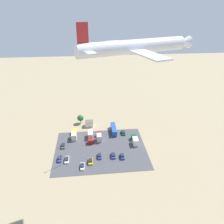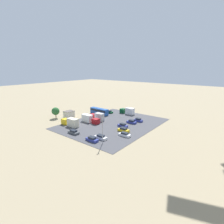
% 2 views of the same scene
% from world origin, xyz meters
% --- Properties ---
extents(ground_plane, '(400.00, 400.00, 0.00)m').
position_xyz_m(ground_plane, '(0.00, 0.00, 0.00)').
color(ground_plane, gray).
extents(parking_lot_surface, '(44.72, 34.91, 0.08)m').
position_xyz_m(parking_lot_surface, '(0.00, 10.90, 0.04)').
color(parking_lot_surface, '#424247').
rests_on(parking_lot_surface, ground).
extents(shed_building, '(4.62, 3.98, 3.19)m').
position_xyz_m(shed_building, '(5.41, -12.72, 1.60)').
color(shed_building, silver).
rests_on(shed_building, ground).
extents(bus, '(2.51, 10.98, 3.12)m').
position_xyz_m(bus, '(-8.23, -4.75, 1.76)').
color(bus, '#1E4C9E').
rests_on(bus, ground).
extents(parked_car_0, '(1.79, 4.01, 1.60)m').
position_xyz_m(parked_car_0, '(-9.70, 18.29, 0.75)').
color(parked_car_0, navy).
rests_on(parked_car_0, ground).
extents(parked_car_1, '(1.99, 4.44, 1.61)m').
position_xyz_m(parked_car_1, '(5.16, 20.26, 0.75)').
color(parked_car_1, gold).
rests_on(parked_car_1, ground).
extents(parked_car_2, '(1.77, 4.62, 1.52)m').
position_xyz_m(parked_car_2, '(19.29, 16.95, 0.71)').
color(parked_car_2, navy).
rests_on(parked_car_2, ground).
extents(parked_car_3, '(1.86, 4.75, 1.43)m').
position_xyz_m(parked_car_3, '(15.98, 17.98, 0.68)').
color(parked_car_3, silver).
rests_on(parked_car_3, ground).
extents(parked_car_4, '(1.74, 4.60, 1.41)m').
position_xyz_m(parked_car_4, '(8.75, 23.18, 0.67)').
color(parked_car_4, silver).
rests_on(parked_car_4, ground).
extents(parked_car_5, '(1.91, 4.64, 1.43)m').
position_xyz_m(parked_car_5, '(18.70, 6.64, 0.68)').
color(parked_car_5, '#4C5156').
rests_on(parked_car_5, ground).
extents(parked_car_6, '(1.77, 4.29, 1.51)m').
position_xyz_m(parked_car_6, '(0.88, 16.90, 0.71)').
color(parked_car_6, navy).
rests_on(parked_car_6, ground).
extents(parked_car_7, '(1.95, 4.31, 1.55)m').
position_xyz_m(parked_car_7, '(-5.58, 17.21, 0.73)').
color(parked_car_7, navy).
rests_on(parked_car_7, ground).
extents(parked_car_8, '(1.96, 4.38, 1.44)m').
position_xyz_m(parked_car_8, '(-13.22, -2.15, 0.68)').
color(parked_car_8, '#0C4723').
rests_on(parked_car_8, ground).
extents(parked_truck_0, '(2.44, 7.52, 3.57)m').
position_xyz_m(parked_truck_0, '(0.35, 1.98, 1.72)').
color(parked_truck_0, maroon).
rests_on(parked_truck_0, ground).
extents(parked_truck_1, '(2.51, 8.07, 3.42)m').
position_xyz_m(parked_truck_1, '(-17.94, 7.10, 1.64)').
color(parked_truck_1, '#0C4723').
rests_on(parked_truck_1, ground).
extents(parked_truck_2, '(2.43, 9.30, 3.29)m').
position_xyz_m(parked_truck_2, '(4.85, 1.24, 1.58)').
color(parked_truck_2, maroon).
rests_on(parked_truck_2, ground).
extents(parked_truck_3, '(2.58, 8.98, 3.50)m').
position_xyz_m(parked_truck_3, '(13.54, -1.37, 1.68)').
color(parked_truck_3, gold).
rests_on(parked_truck_3, ground).
extents(tree_near_shed, '(3.77, 3.77, 5.39)m').
position_xyz_m(tree_near_shed, '(10.44, -16.61, 3.50)').
color(tree_near_shed, brown).
rests_on(tree_near_shed, ground).
extents(light_pole_lot_centre, '(0.90, 0.28, 9.70)m').
position_xyz_m(light_pole_lot_centre, '(18.59, 21.14, 5.37)').
color(light_pole_lot_centre, gray).
rests_on(light_pole_lot_centre, ground).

